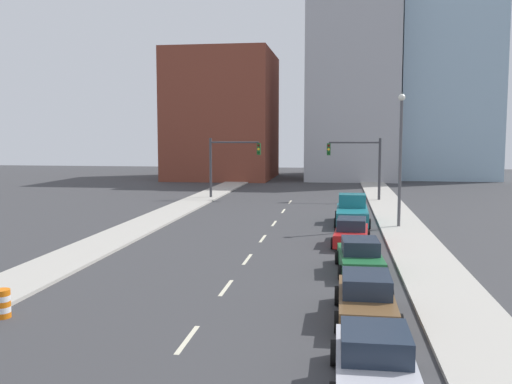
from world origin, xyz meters
name	(u,v)px	position (x,y,z in m)	size (l,w,h in m)	color
sidewalk_left	(211,194)	(-8.52, 49.79, 0.07)	(2.97, 99.57, 0.14)	#ADA89E
sidewalk_right	(382,197)	(8.52, 49.79, 0.07)	(2.97, 99.57, 0.14)	#ADA89E
lane_stripe_at_9m	(188,339)	(0.00, 9.39, 0.00)	(0.16, 2.40, 0.01)	beige
lane_stripe_at_15m	(226,288)	(0.00, 15.20, 0.00)	(0.16, 2.40, 0.01)	beige
lane_stripe_at_20m	(247,259)	(0.00, 20.48, 0.00)	(0.16, 2.40, 0.01)	beige
lane_stripe_at_26m	(263,239)	(0.00, 26.14, 0.00)	(0.16, 2.40, 0.01)	beige
lane_stripe_at_32m	(274,223)	(0.00, 31.97, 0.00)	(0.16, 2.40, 0.01)	beige
lane_stripe_at_39m	(283,211)	(0.00, 38.50, 0.00)	(0.16, 2.40, 0.01)	beige
lane_stripe_at_45m	(290,202)	(0.00, 44.73, 0.00)	(0.16, 2.40, 0.01)	beige
building_brick_left	(223,116)	(-11.87, 72.56, 8.71)	(14.00, 16.00, 17.42)	brown
building_office_center	(351,88)	(5.86, 76.56, 12.78)	(12.00, 20.00, 25.56)	#A8A8AD
building_glass_right	(442,59)	(18.92, 80.56, 17.06)	(13.00, 20.00, 34.13)	#99B7CC
traffic_signal_left	(226,159)	(-6.29, 46.58, 3.80)	(4.93, 0.35, 5.77)	#38383D
traffic_signal_right	(363,160)	(6.54, 46.58, 3.80)	(4.93, 0.35, 5.77)	#38383D
traffic_barrel	(2,304)	(-6.62, 10.48, 0.47)	(0.56, 0.56, 0.95)	orange
street_lamp	(400,151)	(8.26, 31.13, 5.00)	(0.44, 0.44, 8.66)	#4C4C51
sedan_silver	(375,362)	(5.29, 6.82, 0.67)	(2.13, 4.21, 1.46)	#B2B2BC
sedan_brown	(366,299)	(5.31, 12.07, 0.69)	(2.07, 4.74, 1.51)	brown
sedan_green	(360,257)	(5.35, 18.69, 0.67)	(2.24, 4.71, 1.48)	#1E6033
sedan_red	(351,233)	(5.09, 25.02, 0.67)	(2.22, 4.78, 1.48)	red
pickup_truck_teal	(352,212)	(5.29, 32.50, 0.81)	(2.39, 5.68, 2.00)	#196B75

